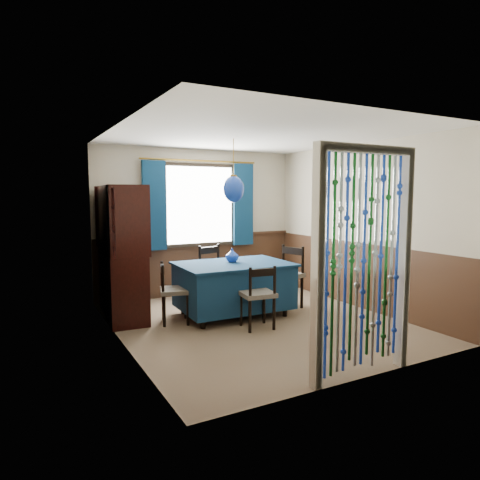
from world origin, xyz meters
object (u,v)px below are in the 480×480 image
sideboard (121,272)px  dining_table (234,285)px  chair_left (173,291)px  chair_right (286,275)px  bowl_shelf (130,227)px  vase_table (232,256)px  vase_sideboard (121,244)px  chair_far (216,273)px  pendant_lamp (233,189)px  chair_near (258,295)px

sideboard → dining_table: bearing=-22.6°
chair_left → chair_right: bearing=103.8°
chair_right → sideboard: sideboard is taller
chair_left → bowl_shelf: (-0.47, 0.34, 0.85)m
vase_table → vase_sideboard: bearing=148.5°
chair_left → vase_table: (0.92, 0.05, 0.41)m
chair_far → vase_sideboard: (-1.41, 0.26, 0.52)m
pendant_lamp → vase_table: pendant_lamp is taller
sideboard → vase_table: size_ratio=10.25×
sideboard → vase_sideboard: size_ratio=10.51×
dining_table → pendant_lamp: (-0.00, -0.00, 1.37)m
pendant_lamp → bowl_shelf: 1.51m
chair_near → dining_table: bearing=96.7°
pendant_lamp → vase_sideboard: (-1.36, 0.96, -0.79)m
chair_far → sideboard: bearing=-16.2°
pendant_lamp → vase_sideboard: 1.84m
chair_right → pendant_lamp: pendant_lamp is taller
chair_left → bowl_shelf: bearing=-110.3°
pendant_lamp → bowl_shelf: pendant_lamp is taller
dining_table → chair_far: size_ratio=1.72×
chair_right → vase_table: chair_right is taller
pendant_lamp → bowl_shelf: bearing=163.6°
chair_right → sideboard: 2.43m
dining_table → chair_left: chair_left is taller
chair_far → sideboard: 1.47m
chair_near → chair_right: (0.90, 0.69, 0.06)m
dining_table → pendant_lamp: pendant_lamp is taller
chair_near → bowl_shelf: size_ratio=4.08×
chair_left → pendant_lamp: 1.63m
chair_far → vase_table: bearing=73.6°
vase_table → chair_far: bearing=88.7°
sideboard → vase_sideboard: sideboard is taller
chair_left → vase_table: vase_table is taller
chair_near → vase_sideboard: bearing=136.7°
chair_far → bowl_shelf: bowl_shelf is taller
chair_far → chair_left: (-0.94, -0.64, -0.05)m
chair_left → vase_table: 1.01m
chair_right → vase_sideboard: 2.51m
dining_table → chair_left: (-0.89, 0.06, 0.00)m
dining_table → chair_near: size_ratio=1.92×
chair_left → bowl_shelf: size_ratio=4.02×
chair_left → sideboard: (-0.53, 0.67, 0.20)m
chair_near → vase_sideboard: vase_sideboard is taller
chair_left → sideboard: size_ratio=0.44×
pendant_lamp → vase_table: bearing=74.1°
chair_far → chair_left: 1.13m
chair_far → vase_sideboard: 1.52m
dining_table → sideboard: sideboard is taller
chair_near → vase_table: (0.04, 0.81, 0.40)m
dining_table → chair_right: chair_right is taller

